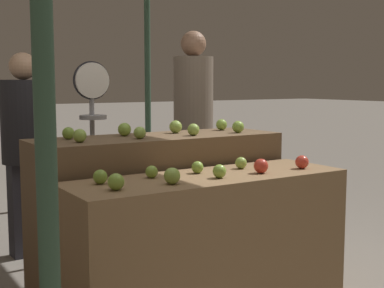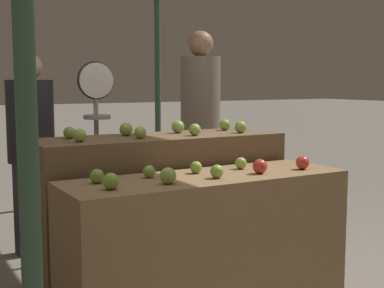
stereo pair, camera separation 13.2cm
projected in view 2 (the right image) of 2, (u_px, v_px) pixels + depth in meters
name	position (u px, v px, depth m)	size (l,w,h in m)	color
display_counter_front	(207.00, 242.00, 3.12)	(1.69, 0.55, 0.78)	olive
display_counter_back	(160.00, 206.00, 3.62)	(1.69, 0.55, 0.96)	brown
apple_front_0	(111.00, 181.00, 2.67)	(0.08, 0.08, 0.08)	#84AD3D
apple_front_1	(168.00, 176.00, 2.82)	(0.09, 0.09, 0.09)	#8EB247
apple_front_2	(217.00, 171.00, 2.99)	(0.08, 0.08, 0.08)	#84AD3D
apple_front_3	(260.00, 166.00, 3.14)	(0.09, 0.09, 0.09)	red
apple_front_4	(303.00, 163.00, 3.30)	(0.08, 0.08, 0.08)	red
apple_front_5	(97.00, 176.00, 2.84)	(0.08, 0.08, 0.08)	#7AA338
apple_front_6	(149.00, 172.00, 3.01)	(0.07, 0.07, 0.07)	#84AD3D
apple_front_7	(196.00, 167.00, 3.15)	(0.07, 0.07, 0.07)	#84AD3D
apple_front_8	(241.00, 163.00, 3.31)	(0.07, 0.07, 0.07)	#8EB247
apple_back_0	(80.00, 135.00, 3.19)	(0.08, 0.08, 0.08)	#8EB247
apple_back_1	(140.00, 133.00, 3.38)	(0.08, 0.08, 0.08)	#8EB247
apple_back_2	(195.00, 130.00, 3.57)	(0.08, 0.08, 0.08)	#8EB247
apple_back_3	(241.00, 127.00, 3.76)	(0.08, 0.08, 0.08)	#84AD3D
apple_back_4	(70.00, 133.00, 3.36)	(0.08, 0.08, 0.08)	#7AA338
apple_back_5	(126.00, 129.00, 3.56)	(0.09, 0.09, 0.09)	#84AD3D
apple_back_6	(178.00, 127.00, 3.75)	(0.09, 0.09, 0.09)	#8EB247
apple_back_7	(225.00, 125.00, 3.96)	(0.08, 0.08, 0.08)	#84AD3D
produce_scale	(97.00, 116.00, 3.98)	(0.28, 0.20, 1.47)	#99999E
person_vendor_at_scale	(31.00, 140.00, 4.06)	(0.36, 0.36, 1.54)	#2D2D38
person_customer_left	(200.00, 113.00, 4.98)	(0.49, 0.49, 1.79)	#2D2D38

